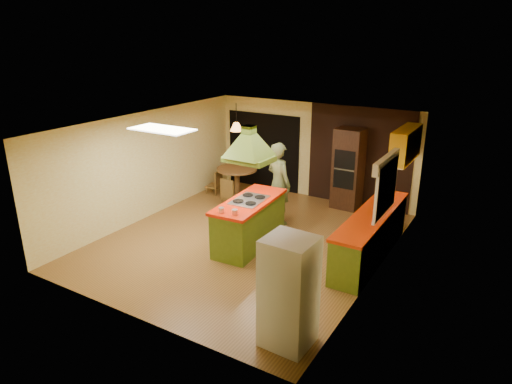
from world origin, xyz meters
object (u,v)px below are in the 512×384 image
Objects in this scene: wall_oven at (348,169)px; canister_large at (387,191)px; kitchen_island at (249,222)px; man at (279,184)px; dining_table at (237,177)px; refrigerator at (289,292)px.

wall_oven is 1.82m from canister_large.
canister_large reaches higher than kitchen_island.
kitchen_island is 3.28m from wall_oven.
man is 0.95× the size of wall_oven.
dining_table is (-1.77, 0.98, -0.39)m from man.
dining_table is (-1.82, 2.32, 0.06)m from kitchen_island.
canister_large is (4.08, -0.49, 0.47)m from dining_table.
man is (-0.05, 1.34, 0.45)m from kitchen_island.
man is 2.36m from canister_large.
man is 2.06m from dining_table.
man is 4.34m from refrigerator.
dining_table is at bearing -162.12° from wall_oven.
refrigerator is 7.43× the size of canister_large.
canister_large is at bearing 90.37° from refrigerator.
kitchen_island is 1.41m from man.
refrigerator is (2.18, -3.74, -0.14)m from man.
dining_table is 4.13m from canister_large.
refrigerator reaches higher than kitchen_island.
refrigerator is 5.64m from wall_oven.
kitchen_island is 1.25× the size of refrigerator.
refrigerator is 4.25m from canister_large.
wall_oven reaches higher than canister_large.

